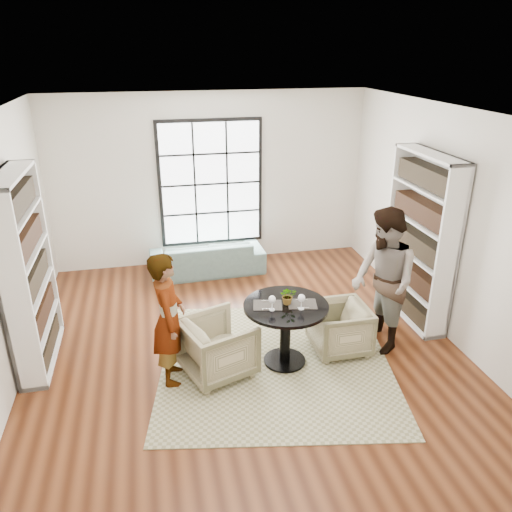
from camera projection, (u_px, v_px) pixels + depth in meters
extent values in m
plane|color=brown|center=(245.00, 346.00, 6.62)|extent=(6.00, 6.00, 0.00)
plane|color=silver|center=(211.00, 180.00, 8.72)|extent=(5.50, 0.00, 5.50)
plane|color=silver|center=(448.00, 225.00, 6.57)|extent=(0.00, 6.00, 6.00)
plane|color=silver|center=(330.00, 400.00, 3.33)|extent=(5.50, 0.00, 5.50)
plane|color=white|center=(242.00, 113.00, 5.44)|extent=(6.00, 6.00, 0.00)
cube|color=black|center=(211.00, 183.00, 8.73)|extent=(1.82, 0.06, 2.22)
cube|color=white|center=(211.00, 184.00, 8.69)|extent=(1.70, 0.02, 2.10)
cube|color=tan|center=(276.00, 363.00, 6.26)|extent=(3.28, 3.28, 0.01)
cylinder|color=black|center=(285.00, 360.00, 6.28)|extent=(0.53, 0.53, 0.04)
cylinder|color=black|center=(285.00, 335.00, 6.14)|extent=(0.13, 0.13, 0.74)
cylinder|color=black|center=(286.00, 306.00, 5.98)|extent=(1.03, 1.03, 0.04)
imported|color=#759C9A|center=(207.00, 257.00, 8.67)|extent=(1.97, 0.82, 0.57)
imported|color=tan|center=(218.00, 347.00, 5.96)|extent=(1.01, 0.99, 0.72)
imported|color=#C1B28A|center=(339.00, 328.00, 6.41)|extent=(0.72, 0.70, 0.65)
imported|color=gray|center=(169.00, 319.00, 5.67)|extent=(0.43, 0.62, 1.62)
imported|color=gray|center=(383.00, 281.00, 6.28)|extent=(0.74, 0.93, 1.89)
cube|color=black|center=(268.00, 305.00, 5.95)|extent=(0.39, 0.33, 0.01)
cube|color=black|center=(302.00, 304.00, 5.98)|extent=(0.39, 0.33, 0.01)
cylinder|color=silver|center=(272.00, 310.00, 5.85)|extent=(0.07, 0.07, 0.01)
cylinder|color=silver|center=(272.00, 306.00, 5.83)|extent=(0.01, 0.01, 0.11)
sphere|color=maroon|center=(272.00, 299.00, 5.80)|extent=(0.08, 0.08, 0.08)
ellipsoid|color=white|center=(272.00, 299.00, 5.80)|extent=(0.09, 0.09, 0.09)
cylinder|color=silver|center=(301.00, 309.00, 5.87)|extent=(0.07, 0.07, 0.01)
cylinder|color=silver|center=(301.00, 305.00, 5.85)|extent=(0.01, 0.01, 0.11)
sphere|color=maroon|center=(302.00, 298.00, 5.82)|extent=(0.08, 0.08, 0.08)
ellipsoid|color=white|center=(302.00, 298.00, 5.82)|extent=(0.09, 0.09, 0.10)
imported|color=gray|center=(288.00, 295.00, 5.95)|extent=(0.22, 0.20, 0.22)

